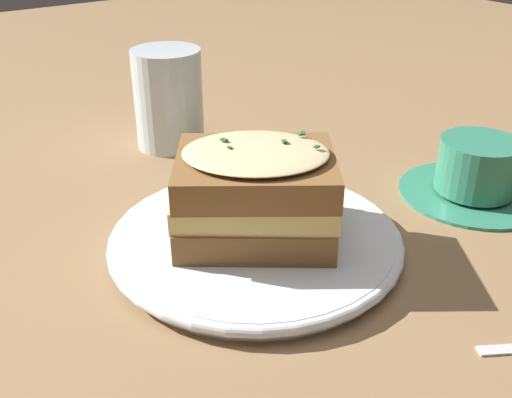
{
  "coord_description": "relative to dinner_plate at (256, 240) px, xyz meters",
  "views": [
    {
      "loc": [
        0.35,
        -0.25,
        0.28
      ],
      "look_at": [
        0.0,
        0.01,
        0.05
      ],
      "focal_mm": 42.0,
      "sensor_mm": 36.0,
      "label": 1
    }
  ],
  "objects": [
    {
      "name": "dinner_plate",
      "position": [
        0.0,
        0.0,
        0.0
      ],
      "size": [
        0.25,
        0.25,
        0.02
      ],
      "color": "white",
      "rests_on": "ground_plane"
    },
    {
      "name": "ground_plane",
      "position": [
        -0.0,
        -0.01,
        -0.01
      ],
      "size": [
        2.4,
        2.4,
        0.0
      ],
      "primitive_type": "plane",
      "color": "olive"
    },
    {
      "name": "water_glass",
      "position": [
        -0.25,
        0.05,
        0.05
      ],
      "size": [
        0.08,
        0.08,
        0.11
      ],
      "primitive_type": "cylinder",
      "color": "silver",
      "rests_on": "ground_plane"
    },
    {
      "name": "teacup_with_saucer",
      "position": [
        0.04,
        0.24,
        0.02
      ],
      "size": [
        0.15,
        0.15,
        0.06
      ],
      "rotation": [
        0.0,
        0.0,
        2.64
      ],
      "color": "#338466",
      "rests_on": "ground_plane"
    },
    {
      "name": "sandwich",
      "position": [
        0.0,
        0.0,
        0.05
      ],
      "size": [
        0.16,
        0.16,
        0.08
      ],
      "rotation": [
        0.0,
        0.0,
        0.93
      ],
      "color": "brown",
      "rests_on": "dinner_plate"
    }
  ]
}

